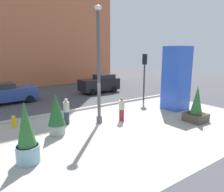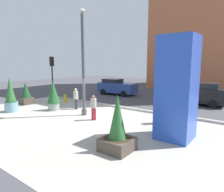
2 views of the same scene
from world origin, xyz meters
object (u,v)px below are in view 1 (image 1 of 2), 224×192
(potted_plant_curbside, at_px, (56,114))
(potted_plant_near_right, at_px, (27,136))
(fire_hydrant, at_px, (14,122))
(pedestrian_crossing, at_px, (122,108))
(car_curb_east, at_px, (9,93))
(car_passing_lane, at_px, (100,84))
(art_pillar_blue, at_px, (176,78))
(traffic_light_far_side, at_px, (144,69))
(lamp_post, at_px, (99,69))
(pedestrian_by_curb, at_px, (66,110))
(potted_plant_by_pillar, at_px, (196,108))

(potted_plant_curbside, xyz_separation_m, potted_plant_near_right, (-2.07, -2.16, -0.03))
(fire_hydrant, bearing_deg, pedestrian_crossing, -24.78)
(potted_plant_near_right, height_order, car_curb_east, potted_plant_near_right)
(potted_plant_curbside, height_order, fire_hydrant, potted_plant_curbside)
(car_passing_lane, distance_m, pedestrian_crossing, 9.80)
(pedestrian_crossing, bearing_deg, art_pillar_blue, -0.50)
(car_curb_east, height_order, pedestrian_crossing, car_curb_east)
(traffic_light_far_side, relative_size, car_passing_lane, 0.97)
(car_curb_east, relative_size, car_passing_lane, 1.04)
(lamp_post, height_order, traffic_light_far_side, lamp_post)
(pedestrian_by_curb, relative_size, pedestrian_crossing, 1.04)
(art_pillar_blue, height_order, potted_plant_near_right, art_pillar_blue)
(pedestrian_by_curb, bearing_deg, car_passing_lane, 46.39)
(lamp_post, distance_m, car_passing_lane, 10.27)
(fire_hydrant, relative_size, pedestrian_by_curb, 0.46)
(art_pillar_blue, distance_m, potted_plant_by_pillar, 3.41)
(traffic_light_far_side, distance_m, car_passing_lane, 5.94)
(potted_plant_curbside, bearing_deg, traffic_light_far_side, 18.89)
(art_pillar_blue, distance_m, pedestrian_by_curb, 8.52)
(potted_plant_near_right, bearing_deg, lamp_post, 26.80)
(fire_hydrant, distance_m, traffic_light_far_side, 11.31)
(potted_plant_by_pillar, height_order, car_curb_east, potted_plant_by_pillar)
(pedestrian_by_curb, bearing_deg, pedestrian_crossing, -24.83)
(potted_plant_curbside, distance_m, car_curb_east, 9.12)
(potted_plant_by_pillar, distance_m, car_passing_lane, 11.73)
(potted_plant_by_pillar, xyz_separation_m, pedestrian_crossing, (-3.78, 2.79, -0.02))
(fire_hydrant, xyz_separation_m, pedestrian_crossing, (5.86, -2.70, 0.49))
(lamp_post, bearing_deg, traffic_light_far_side, 23.82)
(fire_hydrant, height_order, car_curb_east, car_curb_east)
(car_curb_east, height_order, car_passing_lane, car_passing_lane)
(traffic_light_far_side, bearing_deg, potted_plant_by_pillar, -102.61)
(potted_plant_near_right, bearing_deg, traffic_light_far_side, 25.13)
(fire_hydrant, bearing_deg, art_pillar_blue, -14.01)
(art_pillar_blue, height_order, potted_plant_by_pillar, art_pillar_blue)
(potted_plant_curbside, height_order, traffic_light_far_side, traffic_light_far_side)
(pedestrian_by_curb, bearing_deg, car_curb_east, 102.43)
(potted_plant_by_pillar, bearing_deg, fire_hydrant, 150.30)
(car_passing_lane, bearing_deg, potted_plant_by_pillar, -91.25)
(car_passing_lane, bearing_deg, art_pillar_blue, -82.89)
(pedestrian_crossing, bearing_deg, lamp_post, 158.42)
(fire_hydrant, bearing_deg, traffic_light_far_side, 3.64)
(car_curb_east, bearing_deg, car_passing_lane, -2.33)
(car_passing_lane, bearing_deg, potted_plant_near_right, -133.42)
(car_passing_lane, bearing_deg, car_curb_east, 177.67)
(potted_plant_curbside, relative_size, potted_plant_near_right, 0.89)
(car_curb_east, bearing_deg, art_pillar_blue, -43.07)
(car_curb_east, bearing_deg, potted_plant_near_right, -97.27)
(art_pillar_blue, bearing_deg, potted_plant_by_pillar, -116.58)
(art_pillar_blue, relative_size, potted_plant_by_pillar, 2.05)
(potted_plant_by_pillar, xyz_separation_m, car_passing_lane, (0.26, 11.73, 0.07))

